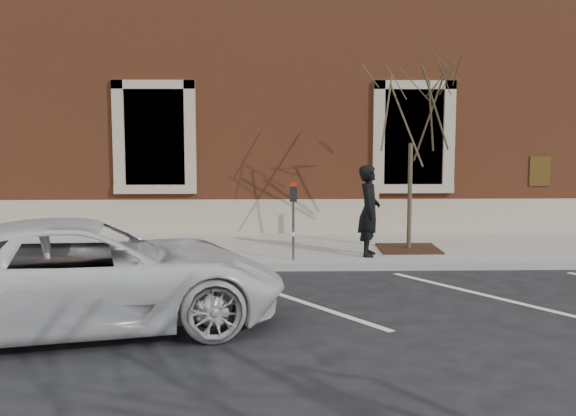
{
  "coord_description": "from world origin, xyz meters",
  "views": [
    {
      "loc": [
        -0.36,
        -13.26,
        2.8
      ],
      "look_at": [
        0.0,
        0.6,
        1.1
      ],
      "focal_mm": 45.0,
      "sensor_mm": 36.0,
      "label": 1
    }
  ],
  "objects_px": {
    "man": "(369,211)",
    "sapling": "(411,113)",
    "parking_meter": "(293,206)",
    "white_truck": "(86,275)"
  },
  "relations": [
    {
      "from": "parking_meter",
      "to": "sapling",
      "type": "bearing_deg",
      "value": 3.43
    },
    {
      "from": "parking_meter",
      "to": "white_truck",
      "type": "height_order",
      "value": "parking_meter"
    },
    {
      "from": "man",
      "to": "white_truck",
      "type": "xyz_separation_m",
      "value": [
        -4.41,
        -4.36,
        -0.3
      ]
    },
    {
      "from": "man",
      "to": "white_truck",
      "type": "height_order",
      "value": "man"
    },
    {
      "from": "man",
      "to": "parking_meter",
      "type": "relative_size",
      "value": 1.21
    },
    {
      "from": "man",
      "to": "parking_meter",
      "type": "height_order",
      "value": "man"
    },
    {
      "from": "sapling",
      "to": "white_truck",
      "type": "relative_size",
      "value": 0.74
    },
    {
      "from": "man",
      "to": "sapling",
      "type": "bearing_deg",
      "value": -43.45
    },
    {
      "from": "man",
      "to": "parking_meter",
      "type": "xyz_separation_m",
      "value": [
        -1.49,
        -0.4,
        0.14
      ]
    },
    {
      "from": "man",
      "to": "sapling",
      "type": "distance_m",
      "value": 2.2
    }
  ]
}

